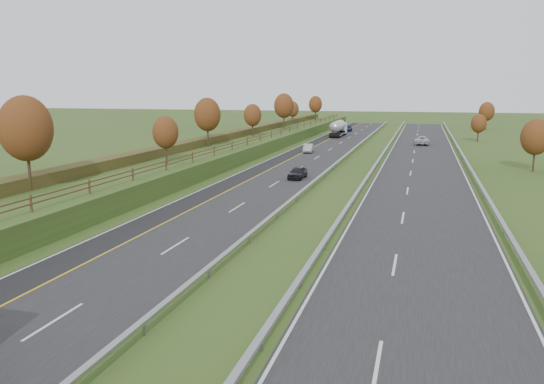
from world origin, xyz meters
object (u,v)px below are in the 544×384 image
Objects in this scene: car_small_far at (347,128)px; car_oncoming at (422,140)px; car_silver_mid at (308,148)px; car_dark_near at (298,173)px; road_tanker at (338,128)px.

car_oncoming reaches higher than car_small_far.
car_silver_mid is 0.77× the size of car_small_far.
car_small_far is (-0.13, 46.61, 0.10)m from car_silver_mid.
car_dark_near is at bearing 72.10° from car_oncoming.
road_tanker reaches higher than car_silver_mid.
car_silver_mid is at bearing 101.75° from car_dark_near.
car_silver_mid is at bearing -89.81° from road_tanker.
car_oncoming is (17.92, -14.27, -1.03)m from road_tanker.
car_silver_mid is at bearing 44.53° from car_oncoming.
car_dark_near is 72.84m from car_small_far.
road_tanker is at bearing 96.72° from car_dark_near.
road_tanker is 2.80× the size of car_dark_near.
car_oncoming is at bearing 39.38° from car_silver_mid.
road_tanker is 1.98× the size of car_oncoming.
car_small_far is (-4.42, 72.71, 0.10)m from car_dark_near.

